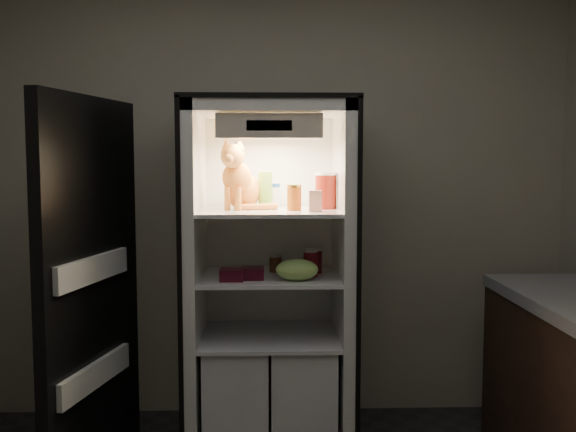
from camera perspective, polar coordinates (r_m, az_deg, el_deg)
name	(u,v)px	position (r m, az deg, el deg)	size (l,w,h in m)	color
room_shell	(270,140)	(2.09, -1.65, 6.81)	(3.60, 3.60, 3.60)	white
refrigerator	(270,299)	(3.55, -1.64, -7.40)	(0.90, 0.72, 1.88)	white
fridge_door	(91,296)	(3.19, -17.08, -6.78)	(0.26, 0.86, 1.85)	black
tabby_cat	(240,183)	(3.47, -4.29, 2.96)	(0.32, 0.38, 0.38)	#D3601B
parmesan_shaker	(265,190)	(3.50, -2.02, 2.32)	(0.08, 0.08, 0.20)	green
mayo_tub	(271,195)	(3.60, -1.48, 1.85)	(0.10, 0.10, 0.13)	white
salsa_jar	(294,197)	(3.36, 0.56, 1.66)	(0.08, 0.08, 0.14)	maroon
pepper_jar	(326,191)	(3.47, 3.38, 2.27)	(0.12, 0.12, 0.20)	maroon
cream_carton	(315,201)	(3.29, 2.42, 1.34)	(0.06, 0.06, 0.11)	silver
soda_can_a	(310,260)	(3.59, 1.94, -3.89)	(0.07, 0.07, 0.12)	black
soda_can_b	(316,261)	(3.50, 2.49, -4.05)	(0.07, 0.07, 0.13)	black
soda_can_c	(311,264)	(3.39, 2.01, -4.27)	(0.07, 0.07, 0.14)	black
condiment_jar	(275,263)	(3.54, -1.13, -4.22)	(0.07, 0.07, 0.09)	#5A2E19
grape_bag	(297,270)	(3.29, 0.80, -4.80)	(0.22, 0.16, 0.11)	#91C35B
berry_box_left	(232,275)	(3.30, -5.02, -5.22)	(0.12, 0.12, 0.06)	#470B1C
berry_box_right	(252,273)	(3.34, -3.18, -5.10)	(0.12, 0.12, 0.06)	#470B1C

